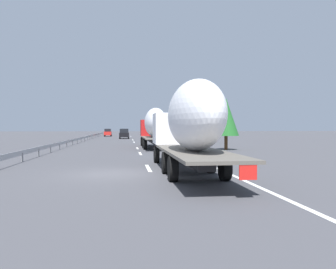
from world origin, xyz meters
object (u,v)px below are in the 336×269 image
object	(u,v)px
car_black_suv	(124,134)
road_sign	(164,126)
truck_lead	(154,125)
car_red_compact	(108,133)
truck_trailing	(189,123)

from	to	relation	value
car_black_suv	road_sign	world-z (taller)	road_sign
truck_lead	car_black_suv	size ratio (longest dim) A/B	2.86
car_red_compact	road_sign	xyz separation A→B (m)	(-29.05, -10.44, 1.44)
car_black_suv	truck_lead	bearing A→B (deg)	-173.81
truck_trailing	car_black_suv	xyz separation A→B (m)	(50.59, 3.34, -1.47)
truck_trailing	car_black_suv	world-z (taller)	truck_trailing
truck_trailing	car_red_compact	bearing A→B (deg)	6.19
truck_trailing	car_red_compact	size ratio (longest dim) A/B	3.31
car_red_compact	road_sign	distance (m)	30.90
car_red_compact	road_sign	bearing A→B (deg)	-160.23
car_black_suv	car_red_compact	xyz separation A→B (m)	(17.16, 4.00, -0.04)
truck_trailing	car_red_compact	world-z (taller)	truck_trailing
truck_lead	car_red_compact	bearing A→B (deg)	8.71
car_red_compact	truck_lead	bearing A→B (deg)	-171.29
truck_lead	car_black_suv	bearing A→B (deg)	6.19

